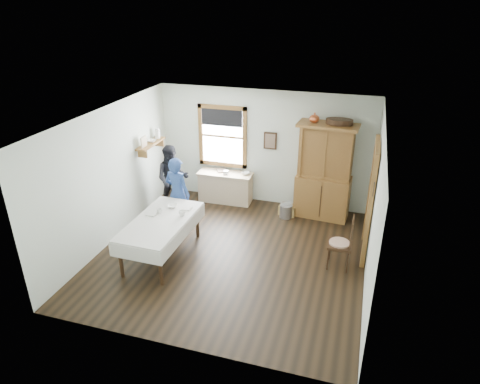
{
  "coord_description": "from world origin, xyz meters",
  "views": [
    {
      "loc": [
        2.18,
        -6.66,
        4.61
      ],
      "look_at": [
        0.08,
        0.3,
        1.22
      ],
      "focal_mm": 32.0,
      "sensor_mm": 36.0,
      "label": 1
    }
  ],
  "objects_px": {
    "woman_blue": "(178,196)",
    "figure_dark": "(173,181)",
    "china_hutch": "(324,172)",
    "wicker_basket": "(288,210)",
    "dining_table": "(162,238)",
    "spindle_chair": "(340,242)",
    "work_counter": "(225,187)",
    "pail": "(286,211)"
  },
  "relations": [
    {
      "from": "wicker_basket",
      "to": "work_counter",
      "type": "bearing_deg",
      "value": 171.12
    },
    {
      "from": "work_counter",
      "to": "figure_dark",
      "type": "height_order",
      "value": "figure_dark"
    },
    {
      "from": "spindle_chair",
      "to": "figure_dark",
      "type": "distance_m",
      "value": 4.09
    },
    {
      "from": "spindle_chair",
      "to": "wicker_basket",
      "type": "relative_size",
      "value": 2.69
    },
    {
      "from": "pail",
      "to": "wicker_basket",
      "type": "height_order",
      "value": "pail"
    },
    {
      "from": "china_hutch",
      "to": "figure_dark",
      "type": "bearing_deg",
      "value": -164.42
    },
    {
      "from": "dining_table",
      "to": "woman_blue",
      "type": "bearing_deg",
      "value": 97.69
    },
    {
      "from": "dining_table",
      "to": "woman_blue",
      "type": "height_order",
      "value": "woman_blue"
    },
    {
      "from": "china_hutch",
      "to": "dining_table",
      "type": "xyz_separation_m",
      "value": [
        -2.71,
        -2.52,
        -0.69
      ]
    },
    {
      "from": "pail",
      "to": "woman_blue",
      "type": "distance_m",
      "value": 2.46
    },
    {
      "from": "work_counter",
      "to": "woman_blue",
      "type": "bearing_deg",
      "value": -111.35
    },
    {
      "from": "wicker_basket",
      "to": "pail",
      "type": "bearing_deg",
      "value": -96.75
    },
    {
      "from": "pail",
      "to": "dining_table",
      "type": "bearing_deg",
      "value": -131.49
    },
    {
      "from": "pail",
      "to": "china_hutch",
      "type": "bearing_deg",
      "value": 21.94
    },
    {
      "from": "work_counter",
      "to": "dining_table",
      "type": "xyz_separation_m",
      "value": [
        -0.4,
        -2.61,
        0.02
      ]
    },
    {
      "from": "dining_table",
      "to": "spindle_chair",
      "type": "xyz_separation_m",
      "value": [
        3.26,
        0.61,
        0.13
      ]
    },
    {
      "from": "work_counter",
      "to": "wicker_basket",
      "type": "xyz_separation_m",
      "value": [
        1.58,
        -0.25,
        -0.26
      ]
    },
    {
      "from": "woman_blue",
      "to": "work_counter",
      "type": "bearing_deg",
      "value": -98.25
    },
    {
      "from": "spindle_chair",
      "to": "wicker_basket",
      "type": "height_order",
      "value": "spindle_chair"
    },
    {
      "from": "pail",
      "to": "figure_dark",
      "type": "bearing_deg",
      "value": -172.35
    },
    {
      "from": "work_counter",
      "to": "wicker_basket",
      "type": "bearing_deg",
      "value": -10.1
    },
    {
      "from": "dining_table",
      "to": "pail",
      "type": "relative_size",
      "value": 6.37
    },
    {
      "from": "wicker_basket",
      "to": "figure_dark",
      "type": "height_order",
      "value": "figure_dark"
    },
    {
      "from": "china_hutch",
      "to": "spindle_chair",
      "type": "bearing_deg",
      "value": -69.31
    },
    {
      "from": "wicker_basket",
      "to": "figure_dark",
      "type": "bearing_deg",
      "value": -169.33
    },
    {
      "from": "china_hutch",
      "to": "dining_table",
      "type": "height_order",
      "value": "china_hutch"
    },
    {
      "from": "woman_blue",
      "to": "figure_dark",
      "type": "relative_size",
      "value": 1.03
    },
    {
      "from": "china_hutch",
      "to": "spindle_chair",
      "type": "distance_m",
      "value": 2.07
    },
    {
      "from": "china_hutch",
      "to": "pail",
      "type": "height_order",
      "value": "china_hutch"
    },
    {
      "from": "pail",
      "to": "figure_dark",
      "type": "xyz_separation_m",
      "value": [
        -2.58,
        -0.35,
        0.57
      ]
    },
    {
      "from": "figure_dark",
      "to": "wicker_basket",
      "type": "bearing_deg",
      "value": -7.91
    },
    {
      "from": "china_hutch",
      "to": "pail",
      "type": "distance_m",
      "value": 1.22
    },
    {
      "from": "spindle_chair",
      "to": "work_counter",
      "type": "bearing_deg",
      "value": 144.28
    },
    {
      "from": "wicker_basket",
      "to": "china_hutch",
      "type": "bearing_deg",
      "value": 12.17
    },
    {
      "from": "woman_blue",
      "to": "wicker_basket",
      "type": "bearing_deg",
      "value": -137.72
    },
    {
      "from": "work_counter",
      "to": "spindle_chair",
      "type": "bearing_deg",
      "value": -36.22
    },
    {
      "from": "dining_table",
      "to": "figure_dark",
      "type": "xyz_separation_m",
      "value": [
        -0.62,
        1.88,
        0.33
      ]
    },
    {
      "from": "dining_table",
      "to": "spindle_chair",
      "type": "bearing_deg",
      "value": 10.54
    },
    {
      "from": "wicker_basket",
      "to": "woman_blue",
      "type": "xyz_separation_m",
      "value": [
        -2.13,
        -1.25,
        0.63
      ]
    },
    {
      "from": "work_counter",
      "to": "spindle_chair",
      "type": "distance_m",
      "value": 3.5
    },
    {
      "from": "figure_dark",
      "to": "work_counter",
      "type": "bearing_deg",
      "value": 17.37
    },
    {
      "from": "spindle_chair",
      "to": "woman_blue",
      "type": "relative_size",
      "value": 0.69
    }
  ]
}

